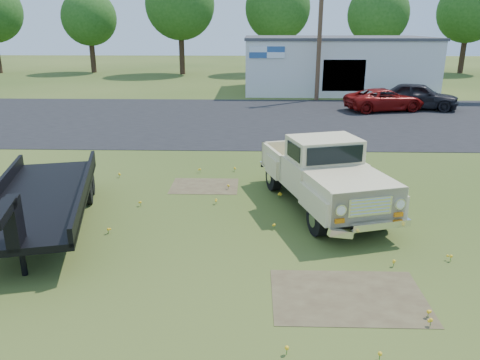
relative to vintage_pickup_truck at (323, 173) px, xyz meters
The scene contains 15 objects.
ground 2.61m from the vintage_pickup_truck, 132.13° to the right, with size 140.00×140.00×0.00m, color #2F4516.
asphalt_lot 13.36m from the vintage_pickup_truck, 96.92° to the left, with size 90.00×14.00×0.02m, color black.
dirt_patch_a 4.89m from the vintage_pickup_truck, 91.27° to the right, with size 3.00×2.00×0.01m, color #4B3D28.
dirt_patch_b 4.13m from the vintage_pickup_truck, 154.44° to the left, with size 2.20×1.60×0.01m, color #4B3D28.
commercial_building 25.62m from the vintage_pickup_truck, 80.12° to the left, with size 14.20×8.20×4.15m.
utility_pole_mid 20.67m from the vintage_pickup_truck, 83.25° to the left, with size 1.60×0.30×9.00m.
treeline_b 44.09m from the vintage_pickup_truck, 116.56° to the left, with size 5.76×5.76×8.57m.
treeline_c 39.37m from the vintage_pickup_truck, 104.29° to the left, with size 7.04×7.04×10.47m.
treeline_d 39.13m from the vintage_pickup_truck, 89.42° to the left, with size 6.72×6.72×10.00m.
treeline_e 38.96m from the vintage_pickup_truck, 74.40° to the left, with size 6.08×6.08×9.04m.
treeline_f 44.96m from the vintage_pickup_truck, 62.82° to the left, with size 6.40×6.40×9.52m.
vintage_pickup_truck is the anchor object (origin of this frame).
flatbed_trailer 7.68m from the vintage_pickup_truck, 167.91° to the right, with size 2.29×6.86×1.87m, color black, non-canonical shape.
red_pickup 17.21m from the vintage_pickup_truck, 69.56° to the left, with size 2.21×4.78×1.33m, color maroon.
dark_sedan 18.80m from the vintage_pickup_truck, 63.84° to the left, with size 1.91×4.74×1.61m, color black.
Camera 1 is at (-0.40, -11.06, 5.11)m, focal length 35.00 mm.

